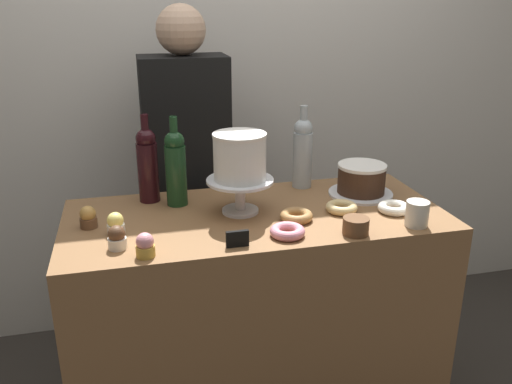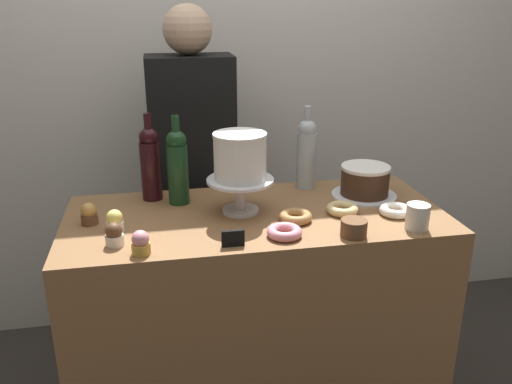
{
  "view_description": "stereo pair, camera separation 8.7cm",
  "coord_description": "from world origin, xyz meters",
  "px_view_note": "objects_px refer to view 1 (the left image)",
  "views": [
    {
      "loc": [
        -0.41,
        -1.67,
        1.62
      ],
      "look_at": [
        0.0,
        0.0,
        0.99
      ],
      "focal_mm": 37.25,
      "sensor_mm": 36.0,
      "label": 1
    },
    {
      "loc": [
        -0.32,
        -1.69,
        1.62
      ],
      "look_at": [
        0.0,
        0.0,
        0.99
      ],
      "focal_mm": 37.25,
      "sensor_mm": 36.0,
      "label": 2
    }
  ],
  "objects_px": {
    "cupcake_strawberry": "(145,246)",
    "coffee_cup_ceramic": "(417,214)",
    "cake_stand_pedestal": "(240,190)",
    "donut_maple": "(296,216)",
    "donut_sugar": "(394,208)",
    "cookie_stack": "(356,226)",
    "donut_glazed": "(342,207)",
    "white_layer_cake": "(240,157)",
    "price_sign_chalkboard": "(237,239)",
    "wine_bottle_green": "(176,167)",
    "cupcake_lemon": "(116,224)",
    "cupcake_chocolate": "(117,238)",
    "chocolate_round_cake": "(362,178)",
    "donut_pink": "(287,231)",
    "wine_bottle_dark_red": "(147,163)",
    "wine_bottle_clear": "(303,152)",
    "barista_figure": "(188,186)",
    "cupcake_caramel": "(88,217)"
  },
  "relations": [
    {
      "from": "donut_glazed",
      "to": "cupcake_caramel",
      "type": "bearing_deg",
      "value": 175.25
    },
    {
      "from": "chocolate_round_cake",
      "to": "cupcake_chocolate",
      "type": "xyz_separation_m",
      "value": [
        -0.91,
        -0.26,
        -0.03
      ]
    },
    {
      "from": "donut_sugar",
      "to": "cookie_stack",
      "type": "xyz_separation_m",
      "value": [
        -0.21,
        -0.14,
        0.01
      ]
    },
    {
      "from": "cupcake_lemon",
      "to": "cupcake_chocolate",
      "type": "height_order",
      "value": "same"
    },
    {
      "from": "white_layer_cake",
      "to": "donut_maple",
      "type": "distance_m",
      "value": 0.28
    },
    {
      "from": "cupcake_strawberry",
      "to": "cookie_stack",
      "type": "height_order",
      "value": "cupcake_strawberry"
    },
    {
      "from": "cake_stand_pedestal",
      "to": "donut_maple",
      "type": "height_order",
      "value": "cake_stand_pedestal"
    },
    {
      "from": "wine_bottle_green",
      "to": "cupcake_strawberry",
      "type": "xyz_separation_m",
      "value": [
        -0.13,
        -0.4,
        -0.11
      ]
    },
    {
      "from": "donut_sugar",
      "to": "coffee_cup_ceramic",
      "type": "height_order",
      "value": "coffee_cup_ceramic"
    },
    {
      "from": "donut_glazed",
      "to": "price_sign_chalkboard",
      "type": "bearing_deg",
      "value": -155.63
    },
    {
      "from": "donut_sugar",
      "to": "donut_glazed",
      "type": "relative_size",
      "value": 1.0
    },
    {
      "from": "cupcake_chocolate",
      "to": "cupcake_lemon",
      "type": "bearing_deg",
      "value": 92.13
    },
    {
      "from": "cupcake_strawberry",
      "to": "coffee_cup_ceramic",
      "type": "height_order",
      "value": "coffee_cup_ceramic"
    },
    {
      "from": "barista_figure",
      "to": "cupcake_caramel",
      "type": "bearing_deg",
      "value": -126.74
    },
    {
      "from": "chocolate_round_cake",
      "to": "price_sign_chalkboard",
      "type": "distance_m",
      "value": 0.65
    },
    {
      "from": "donut_maple",
      "to": "wine_bottle_green",
      "type": "bearing_deg",
      "value": 146.72
    },
    {
      "from": "coffee_cup_ceramic",
      "to": "donut_maple",
      "type": "bearing_deg",
      "value": 159.78
    },
    {
      "from": "cookie_stack",
      "to": "wine_bottle_clear",
      "type": "bearing_deg",
      "value": 92.65
    },
    {
      "from": "cake_stand_pedestal",
      "to": "donut_pink",
      "type": "distance_m",
      "value": 0.26
    },
    {
      "from": "wine_bottle_green",
      "to": "donut_pink",
      "type": "distance_m",
      "value": 0.49
    },
    {
      "from": "cupcake_caramel",
      "to": "donut_pink",
      "type": "distance_m",
      "value": 0.65
    },
    {
      "from": "cupcake_chocolate",
      "to": "cookie_stack",
      "type": "distance_m",
      "value": 0.74
    },
    {
      "from": "donut_pink",
      "to": "coffee_cup_ceramic",
      "type": "xyz_separation_m",
      "value": [
        0.44,
        -0.02,
        0.03
      ]
    },
    {
      "from": "donut_maple",
      "to": "cookie_stack",
      "type": "bearing_deg",
      "value": -45.31
    },
    {
      "from": "white_layer_cake",
      "to": "wine_bottle_dark_red",
      "type": "xyz_separation_m",
      "value": [
        -0.3,
        0.19,
        -0.06
      ]
    },
    {
      "from": "white_layer_cake",
      "to": "chocolate_round_cake",
      "type": "distance_m",
      "value": 0.51
    },
    {
      "from": "donut_sugar",
      "to": "donut_glazed",
      "type": "height_order",
      "value": "same"
    },
    {
      "from": "cupcake_strawberry",
      "to": "donut_glazed",
      "type": "distance_m",
      "value": 0.71
    },
    {
      "from": "wine_bottle_clear",
      "to": "coffee_cup_ceramic",
      "type": "xyz_separation_m",
      "value": [
        0.24,
        -0.46,
        -0.1
      ]
    },
    {
      "from": "wine_bottle_green",
      "to": "wine_bottle_dark_red",
      "type": "bearing_deg",
      "value": 147.35
    },
    {
      "from": "cake_stand_pedestal",
      "to": "cupcake_strawberry",
      "type": "relative_size",
      "value": 3.15
    },
    {
      "from": "price_sign_chalkboard",
      "to": "coffee_cup_ceramic",
      "type": "height_order",
      "value": "coffee_cup_ceramic"
    },
    {
      "from": "cupcake_chocolate",
      "to": "price_sign_chalkboard",
      "type": "height_order",
      "value": "cupcake_chocolate"
    },
    {
      "from": "donut_maple",
      "to": "donut_glazed",
      "type": "distance_m",
      "value": 0.18
    },
    {
      "from": "cookie_stack",
      "to": "donut_glazed",
      "type": "bearing_deg",
      "value": 81.18
    },
    {
      "from": "price_sign_chalkboard",
      "to": "donut_sugar",
      "type": "bearing_deg",
      "value": 13.34
    },
    {
      "from": "donut_pink",
      "to": "wine_bottle_green",
      "type": "bearing_deg",
      "value": 130.54
    },
    {
      "from": "wine_bottle_dark_red",
      "to": "donut_glazed",
      "type": "relative_size",
      "value": 2.91
    },
    {
      "from": "wine_bottle_green",
      "to": "cupcake_lemon",
      "type": "height_order",
      "value": "wine_bottle_green"
    },
    {
      "from": "chocolate_round_cake",
      "to": "cupcake_lemon",
      "type": "bearing_deg",
      "value": -170.59
    },
    {
      "from": "wine_bottle_dark_red",
      "to": "cookie_stack",
      "type": "bearing_deg",
      "value": -36.47
    },
    {
      "from": "cake_stand_pedestal",
      "to": "coffee_cup_ceramic",
      "type": "xyz_separation_m",
      "value": [
        0.54,
        -0.25,
        -0.04
      ]
    },
    {
      "from": "cupcake_strawberry",
      "to": "donut_glazed",
      "type": "relative_size",
      "value": 0.66
    },
    {
      "from": "cake_stand_pedestal",
      "to": "donut_glazed",
      "type": "xyz_separation_m",
      "value": [
        0.35,
        -0.08,
        -0.07
      ]
    },
    {
      "from": "chocolate_round_cake",
      "to": "donut_sugar",
      "type": "relative_size",
      "value": 1.64
    },
    {
      "from": "price_sign_chalkboard",
      "to": "coffee_cup_ceramic",
      "type": "distance_m",
      "value": 0.61
    },
    {
      "from": "cupcake_lemon",
      "to": "donut_maple",
      "type": "height_order",
      "value": "cupcake_lemon"
    },
    {
      "from": "white_layer_cake",
      "to": "wine_bottle_clear",
      "type": "distance_m",
      "value": 0.37
    },
    {
      "from": "cupcake_chocolate",
      "to": "cookie_stack",
      "type": "bearing_deg",
      "value": -5.67
    },
    {
      "from": "white_layer_cake",
      "to": "price_sign_chalkboard",
      "type": "relative_size",
      "value": 2.62
    }
  ]
}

